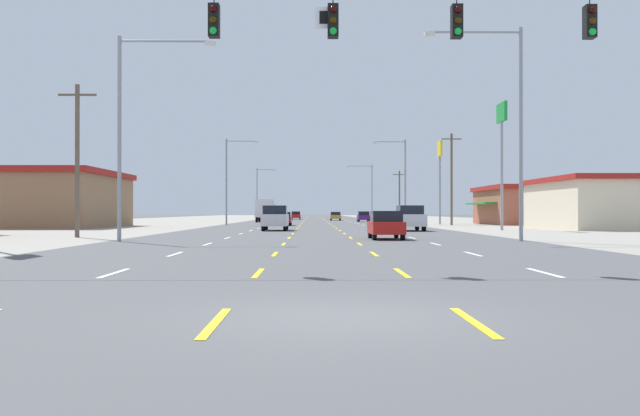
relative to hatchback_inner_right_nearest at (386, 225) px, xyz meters
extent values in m
plane|color=#4C4C4F|center=(-3.57, 38.32, -0.78)|extent=(572.00, 572.00, 0.00)
cube|color=gray|center=(-28.32, 38.32, -0.78)|extent=(28.00, 440.00, 0.01)
cube|color=gray|center=(21.18, 38.32, -0.78)|extent=(28.00, 440.00, 0.01)
cube|color=white|center=(-8.82, -20.68, -0.78)|extent=(0.14, 2.60, 0.01)
cube|color=white|center=(-8.82, -13.18, -0.78)|extent=(0.14, 2.60, 0.01)
cube|color=white|center=(-8.82, -5.68, -0.78)|extent=(0.14, 2.60, 0.01)
cube|color=white|center=(-8.82, 1.82, -0.78)|extent=(0.14, 2.60, 0.01)
cube|color=white|center=(-8.82, 9.32, -0.78)|extent=(0.14, 2.60, 0.01)
cube|color=white|center=(-8.82, 16.82, -0.78)|extent=(0.14, 2.60, 0.01)
cube|color=white|center=(-8.82, 24.32, -0.78)|extent=(0.14, 2.60, 0.01)
cube|color=white|center=(-8.82, 31.82, -0.78)|extent=(0.14, 2.60, 0.01)
cube|color=white|center=(-8.82, 39.32, -0.78)|extent=(0.14, 2.60, 0.01)
cube|color=white|center=(-8.82, 46.82, -0.78)|extent=(0.14, 2.60, 0.01)
cube|color=white|center=(-8.82, 54.32, -0.78)|extent=(0.14, 2.60, 0.01)
cube|color=white|center=(-8.82, 61.82, -0.78)|extent=(0.14, 2.60, 0.01)
cube|color=white|center=(-8.82, 69.32, -0.78)|extent=(0.14, 2.60, 0.01)
cube|color=white|center=(-8.82, 76.82, -0.78)|extent=(0.14, 2.60, 0.01)
cube|color=white|center=(-8.82, 84.32, -0.78)|extent=(0.14, 2.60, 0.01)
cube|color=white|center=(-8.82, 91.82, -0.78)|extent=(0.14, 2.60, 0.01)
cube|color=white|center=(-8.82, 99.32, -0.78)|extent=(0.14, 2.60, 0.01)
cube|color=white|center=(-8.82, 106.82, -0.78)|extent=(0.14, 2.60, 0.01)
cube|color=white|center=(-8.82, 114.32, -0.78)|extent=(0.14, 2.60, 0.01)
cube|color=white|center=(-8.82, 121.82, -0.78)|extent=(0.14, 2.60, 0.01)
cube|color=white|center=(-8.82, 129.32, -0.78)|extent=(0.14, 2.60, 0.01)
cube|color=white|center=(-8.82, 136.82, -0.78)|extent=(0.14, 2.60, 0.01)
cube|color=white|center=(-8.82, 144.32, -0.78)|extent=(0.14, 2.60, 0.01)
cube|color=white|center=(-8.82, 151.82, -0.78)|extent=(0.14, 2.60, 0.01)
cube|color=white|center=(-8.82, 159.32, -0.78)|extent=(0.14, 2.60, 0.01)
cube|color=white|center=(-8.82, 166.82, -0.78)|extent=(0.14, 2.60, 0.01)
cube|color=white|center=(-8.82, 174.32, -0.78)|extent=(0.14, 2.60, 0.01)
cube|color=white|center=(-8.82, 181.82, -0.78)|extent=(0.14, 2.60, 0.01)
cube|color=white|center=(-8.82, 189.32, -0.78)|extent=(0.14, 2.60, 0.01)
cube|color=yellow|center=(-5.32, -28.18, -0.78)|extent=(0.14, 2.60, 0.01)
cube|color=yellow|center=(-5.32, -20.68, -0.78)|extent=(0.14, 2.60, 0.01)
cube|color=yellow|center=(-5.32, -13.18, -0.78)|extent=(0.14, 2.60, 0.01)
cube|color=yellow|center=(-5.32, -5.68, -0.78)|extent=(0.14, 2.60, 0.01)
cube|color=yellow|center=(-5.32, 1.82, -0.78)|extent=(0.14, 2.60, 0.01)
cube|color=yellow|center=(-5.32, 9.32, -0.78)|extent=(0.14, 2.60, 0.01)
cube|color=yellow|center=(-5.32, 16.82, -0.78)|extent=(0.14, 2.60, 0.01)
cube|color=yellow|center=(-5.32, 24.32, -0.78)|extent=(0.14, 2.60, 0.01)
cube|color=yellow|center=(-5.32, 31.82, -0.78)|extent=(0.14, 2.60, 0.01)
cube|color=yellow|center=(-5.32, 39.32, -0.78)|extent=(0.14, 2.60, 0.01)
cube|color=yellow|center=(-5.32, 46.82, -0.78)|extent=(0.14, 2.60, 0.01)
cube|color=yellow|center=(-5.32, 54.32, -0.78)|extent=(0.14, 2.60, 0.01)
cube|color=yellow|center=(-5.32, 61.82, -0.78)|extent=(0.14, 2.60, 0.01)
cube|color=yellow|center=(-5.32, 69.32, -0.78)|extent=(0.14, 2.60, 0.01)
cube|color=yellow|center=(-5.32, 76.82, -0.78)|extent=(0.14, 2.60, 0.01)
cube|color=yellow|center=(-5.32, 84.32, -0.78)|extent=(0.14, 2.60, 0.01)
cube|color=yellow|center=(-5.32, 91.82, -0.78)|extent=(0.14, 2.60, 0.01)
cube|color=yellow|center=(-5.32, 99.32, -0.78)|extent=(0.14, 2.60, 0.01)
cube|color=yellow|center=(-5.32, 106.82, -0.78)|extent=(0.14, 2.60, 0.01)
cube|color=yellow|center=(-5.32, 114.32, -0.78)|extent=(0.14, 2.60, 0.01)
cube|color=yellow|center=(-5.32, 121.82, -0.78)|extent=(0.14, 2.60, 0.01)
cube|color=yellow|center=(-5.32, 129.32, -0.78)|extent=(0.14, 2.60, 0.01)
cube|color=yellow|center=(-5.32, 136.82, -0.78)|extent=(0.14, 2.60, 0.01)
cube|color=yellow|center=(-5.32, 144.32, -0.78)|extent=(0.14, 2.60, 0.01)
cube|color=yellow|center=(-5.32, 151.82, -0.78)|extent=(0.14, 2.60, 0.01)
cube|color=yellow|center=(-5.32, 159.32, -0.78)|extent=(0.14, 2.60, 0.01)
cube|color=yellow|center=(-5.32, 166.82, -0.78)|extent=(0.14, 2.60, 0.01)
cube|color=yellow|center=(-5.32, 174.32, -0.78)|extent=(0.14, 2.60, 0.01)
cube|color=yellow|center=(-5.32, 181.82, -0.78)|extent=(0.14, 2.60, 0.01)
cube|color=yellow|center=(-5.32, 189.32, -0.78)|extent=(0.14, 2.60, 0.01)
cube|color=yellow|center=(-1.82, -28.18, -0.78)|extent=(0.14, 2.60, 0.01)
cube|color=yellow|center=(-1.82, -20.68, -0.78)|extent=(0.14, 2.60, 0.01)
cube|color=yellow|center=(-1.82, -13.18, -0.78)|extent=(0.14, 2.60, 0.01)
cube|color=yellow|center=(-1.82, -5.68, -0.78)|extent=(0.14, 2.60, 0.01)
cube|color=yellow|center=(-1.82, 1.82, -0.78)|extent=(0.14, 2.60, 0.01)
cube|color=yellow|center=(-1.82, 9.32, -0.78)|extent=(0.14, 2.60, 0.01)
cube|color=yellow|center=(-1.82, 16.82, -0.78)|extent=(0.14, 2.60, 0.01)
cube|color=yellow|center=(-1.82, 24.32, -0.78)|extent=(0.14, 2.60, 0.01)
cube|color=yellow|center=(-1.82, 31.82, -0.78)|extent=(0.14, 2.60, 0.01)
cube|color=yellow|center=(-1.82, 39.32, -0.78)|extent=(0.14, 2.60, 0.01)
cube|color=yellow|center=(-1.82, 46.82, -0.78)|extent=(0.14, 2.60, 0.01)
cube|color=yellow|center=(-1.82, 54.32, -0.78)|extent=(0.14, 2.60, 0.01)
cube|color=yellow|center=(-1.82, 61.82, -0.78)|extent=(0.14, 2.60, 0.01)
cube|color=yellow|center=(-1.82, 69.32, -0.78)|extent=(0.14, 2.60, 0.01)
cube|color=yellow|center=(-1.82, 76.82, -0.78)|extent=(0.14, 2.60, 0.01)
cube|color=yellow|center=(-1.82, 84.32, -0.78)|extent=(0.14, 2.60, 0.01)
cube|color=yellow|center=(-1.82, 91.82, -0.78)|extent=(0.14, 2.60, 0.01)
cube|color=yellow|center=(-1.82, 99.32, -0.78)|extent=(0.14, 2.60, 0.01)
cube|color=yellow|center=(-1.82, 106.82, -0.78)|extent=(0.14, 2.60, 0.01)
cube|color=yellow|center=(-1.82, 114.32, -0.78)|extent=(0.14, 2.60, 0.01)
cube|color=yellow|center=(-1.82, 121.82, -0.78)|extent=(0.14, 2.60, 0.01)
cube|color=yellow|center=(-1.82, 129.32, -0.78)|extent=(0.14, 2.60, 0.01)
cube|color=yellow|center=(-1.82, 136.82, -0.78)|extent=(0.14, 2.60, 0.01)
cube|color=yellow|center=(-1.82, 144.32, -0.78)|extent=(0.14, 2.60, 0.01)
cube|color=yellow|center=(-1.82, 151.82, -0.78)|extent=(0.14, 2.60, 0.01)
cube|color=yellow|center=(-1.82, 159.32, -0.78)|extent=(0.14, 2.60, 0.01)
cube|color=yellow|center=(-1.82, 166.82, -0.78)|extent=(0.14, 2.60, 0.01)
cube|color=yellow|center=(-1.82, 174.32, -0.78)|extent=(0.14, 2.60, 0.01)
cube|color=yellow|center=(-1.82, 181.82, -0.78)|extent=(0.14, 2.60, 0.01)
cube|color=yellow|center=(-1.82, 189.32, -0.78)|extent=(0.14, 2.60, 0.01)
cube|color=white|center=(1.68, -20.68, -0.78)|extent=(0.14, 2.60, 0.01)
cube|color=white|center=(1.68, -13.18, -0.78)|extent=(0.14, 2.60, 0.01)
cube|color=white|center=(1.68, -5.68, -0.78)|extent=(0.14, 2.60, 0.01)
cube|color=white|center=(1.68, 1.82, -0.78)|extent=(0.14, 2.60, 0.01)
cube|color=white|center=(1.68, 9.32, -0.78)|extent=(0.14, 2.60, 0.01)
cube|color=white|center=(1.68, 16.82, -0.78)|extent=(0.14, 2.60, 0.01)
cube|color=white|center=(1.68, 24.32, -0.78)|extent=(0.14, 2.60, 0.01)
cube|color=white|center=(1.68, 31.82, -0.78)|extent=(0.14, 2.60, 0.01)
cube|color=white|center=(1.68, 39.32, -0.78)|extent=(0.14, 2.60, 0.01)
cube|color=white|center=(1.68, 46.82, -0.78)|extent=(0.14, 2.60, 0.01)
cube|color=white|center=(1.68, 54.32, -0.78)|extent=(0.14, 2.60, 0.01)
cube|color=white|center=(1.68, 61.82, -0.78)|extent=(0.14, 2.60, 0.01)
cube|color=white|center=(1.68, 69.32, -0.78)|extent=(0.14, 2.60, 0.01)
cube|color=white|center=(1.68, 76.82, -0.78)|extent=(0.14, 2.60, 0.01)
cube|color=white|center=(1.68, 84.32, -0.78)|extent=(0.14, 2.60, 0.01)
cube|color=white|center=(1.68, 91.82, -0.78)|extent=(0.14, 2.60, 0.01)
cube|color=white|center=(1.68, 99.32, -0.78)|extent=(0.14, 2.60, 0.01)
cube|color=white|center=(1.68, 106.82, -0.78)|extent=(0.14, 2.60, 0.01)
cube|color=white|center=(1.68, 114.32, -0.78)|extent=(0.14, 2.60, 0.01)
cube|color=white|center=(1.68, 121.82, -0.78)|extent=(0.14, 2.60, 0.01)
cube|color=white|center=(1.68, 129.32, -0.78)|extent=(0.14, 2.60, 0.01)
cube|color=white|center=(1.68, 136.82, -0.78)|extent=(0.14, 2.60, 0.01)
cube|color=white|center=(1.68, 144.32, -0.78)|extent=(0.14, 2.60, 0.01)
cube|color=white|center=(1.68, 151.82, -0.78)|extent=(0.14, 2.60, 0.01)
cube|color=white|center=(1.68, 159.32, -0.78)|extent=(0.14, 2.60, 0.01)
cube|color=white|center=(1.68, 166.82, -0.78)|extent=(0.14, 2.60, 0.01)
cube|color=white|center=(1.68, 174.32, -0.78)|extent=(0.14, 2.60, 0.01)
cube|color=white|center=(1.68, 181.82, -0.78)|extent=(0.14, 2.60, 0.01)
cube|color=white|center=(1.68, 189.32, -0.78)|extent=(0.14, 2.60, 0.01)
cube|color=white|center=(-3.63, -18.28, 6.14)|extent=(0.60, 0.04, 0.60)
cube|color=black|center=(-3.63, -18.30, 6.14)|extent=(0.36, 0.01, 0.36)
cube|color=black|center=(-6.74, -18.32, 6.03)|extent=(0.30, 0.34, 0.92)
cylinder|color=black|center=(-6.74, -18.32, 6.61)|extent=(0.03, 0.03, 0.24)
sphere|color=#2F0402|center=(-6.74, -18.50, 6.31)|extent=(0.20, 0.20, 0.20)
sphere|color=#352202|center=(-6.74, -18.50, 6.01)|extent=(0.20, 0.20, 0.20)
sphere|color=green|center=(-6.74, -18.50, 5.71)|extent=(0.20, 0.20, 0.20)
cube|color=black|center=(3.75, -18.32, 6.03)|extent=(0.30, 0.34, 0.92)
cylinder|color=black|center=(3.75, -18.32, 6.61)|extent=(0.03, 0.03, 0.24)
sphere|color=#2F0402|center=(3.75, -18.50, 6.31)|extent=(0.20, 0.20, 0.20)
sphere|color=#352202|center=(3.75, -18.50, 6.01)|extent=(0.20, 0.20, 0.20)
sphere|color=green|center=(3.75, -18.50, 5.71)|extent=(0.20, 0.20, 0.20)
cube|color=black|center=(-3.43, -18.32, 6.03)|extent=(0.30, 0.34, 0.92)
cylinder|color=black|center=(-3.43, -18.32, 6.61)|extent=(0.03, 0.03, 0.24)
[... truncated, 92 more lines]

